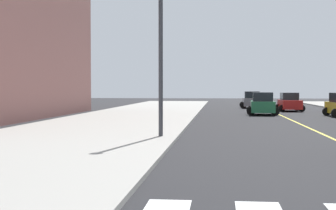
% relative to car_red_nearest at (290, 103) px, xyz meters
% --- Properties ---
extents(sidewalk_kerb_west, '(10.00, 120.00, 0.15)m').
position_rel_car_red_nearest_xyz_m(sidewalk_kerb_west, '(-14.05, -27.55, -0.81)').
color(sidewalk_kerb_west, '#9E9B93').
rests_on(sidewalk_kerb_west, ground).
extents(lane_divider_paint, '(0.16, 80.00, 0.01)m').
position_rel_car_red_nearest_xyz_m(lane_divider_paint, '(-1.85, -7.55, -0.88)').
color(lane_divider_paint, yellow).
rests_on(lane_divider_paint, ground).
extents(car_red_nearest, '(2.71, 4.28, 1.89)m').
position_rel_car_red_nearest_xyz_m(car_red_nearest, '(0.00, 0.00, 0.00)').
color(car_red_nearest, red).
rests_on(car_red_nearest, ground).
extents(car_gray_fourth, '(2.75, 4.40, 1.97)m').
position_rel_car_red_nearest_xyz_m(car_gray_fourth, '(-3.37, 7.61, 0.03)').
color(car_gray_fourth, slate).
rests_on(car_gray_fourth, ground).
extents(car_green_fifth, '(2.91, 4.54, 1.99)m').
position_rel_car_red_nearest_xyz_m(car_green_fifth, '(-3.36, -7.35, 0.05)').
color(car_green_fifth, '#236B42').
rests_on(car_green_fifth, ground).
extents(street_lamp, '(0.44, 0.44, 7.61)m').
position_rel_car_red_nearest_xyz_m(street_lamp, '(-9.84, -29.11, 3.74)').
color(street_lamp, '#38383D').
rests_on(street_lamp, sidewalk_kerb_west).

